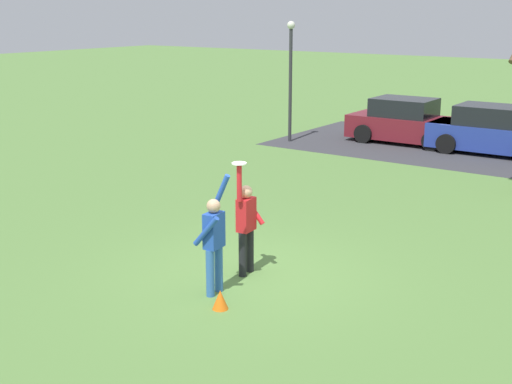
% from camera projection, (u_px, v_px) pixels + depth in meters
% --- Properties ---
extents(ground_plane, '(120.00, 120.00, 0.00)m').
position_uv_depth(ground_plane, '(248.00, 276.00, 12.28)').
color(ground_plane, '#567F3D').
extents(person_catcher, '(0.49, 0.56, 2.08)m').
position_uv_depth(person_catcher, '(246.00, 222.00, 12.14)').
color(person_catcher, black).
rests_on(person_catcher, ground_plane).
extents(person_defender, '(0.49, 0.57, 2.04)m').
position_uv_depth(person_defender, '(214.00, 238.00, 11.27)').
color(person_defender, '#3366B7').
rests_on(person_defender, ground_plane).
extents(frisbee_disc, '(0.26, 0.26, 0.02)m').
position_uv_depth(frisbee_disc, '(239.00, 163.00, 11.66)').
color(frisbee_disc, white).
rests_on(frisbee_disc, person_catcher).
extents(parked_car_maroon, '(4.12, 2.08, 1.59)m').
position_uv_depth(parked_car_maroon, '(406.00, 123.00, 24.46)').
color(parked_car_maroon, maroon).
rests_on(parked_car_maroon, ground_plane).
extents(parked_car_blue, '(4.12, 2.08, 1.59)m').
position_uv_depth(parked_car_blue, '(493.00, 132.00, 22.62)').
color(parked_car_blue, '#233893').
rests_on(parked_car_blue, ground_plane).
extents(parking_strip, '(15.26, 6.40, 0.01)m').
position_uv_depth(parking_strip, '(500.00, 154.00, 22.59)').
color(parking_strip, '#38383D').
rests_on(parking_strip, ground_plane).
extents(lamppost_by_lot, '(0.28, 0.28, 4.26)m').
position_uv_depth(lamppost_by_lot, '(291.00, 70.00, 24.22)').
color(lamppost_by_lot, '#2D2D33').
rests_on(lamppost_by_lot, ground_plane).
extents(field_cone_orange, '(0.26, 0.26, 0.32)m').
position_uv_depth(field_cone_orange, '(220.00, 300.00, 10.89)').
color(field_cone_orange, orange).
rests_on(field_cone_orange, ground_plane).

